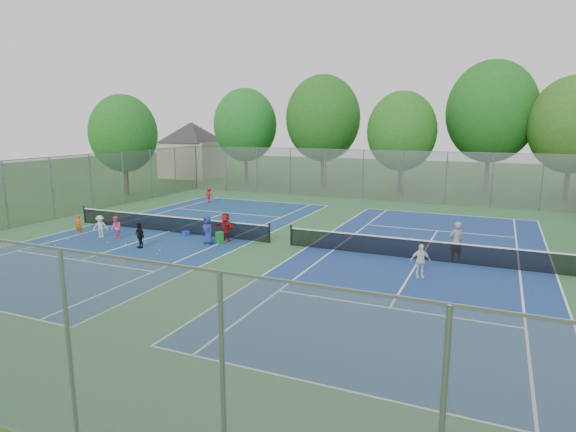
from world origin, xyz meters
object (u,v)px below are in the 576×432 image
(net_right, at_px, (420,250))
(instructor, at_px, (456,241))
(net_left, at_px, (168,224))
(ball_crate, at_px, (186,234))
(ball_hopper, at_px, (219,238))

(net_right, bearing_deg, instructor, 15.71)
(net_left, relative_size, ball_crate, 41.62)
(net_left, distance_m, ball_hopper, 4.25)
(net_right, bearing_deg, ball_hopper, -173.36)
(ball_hopper, distance_m, instructor, 11.52)
(ball_crate, height_order, instructor, instructor)
(net_left, xyz_separation_m, instructor, (15.48, 0.42, 0.45))
(net_left, relative_size, net_right, 1.00)
(net_right, distance_m, instructor, 1.61)
(net_left, height_order, instructor, instructor)
(instructor, bearing_deg, ball_hopper, -27.81)
(ball_crate, distance_m, instructor, 14.06)
(net_right, height_order, instructor, instructor)
(ball_hopper, xyz_separation_m, instructor, (11.39, 1.57, 0.59))
(ball_crate, xyz_separation_m, instructor, (14.01, 0.82, 0.77))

